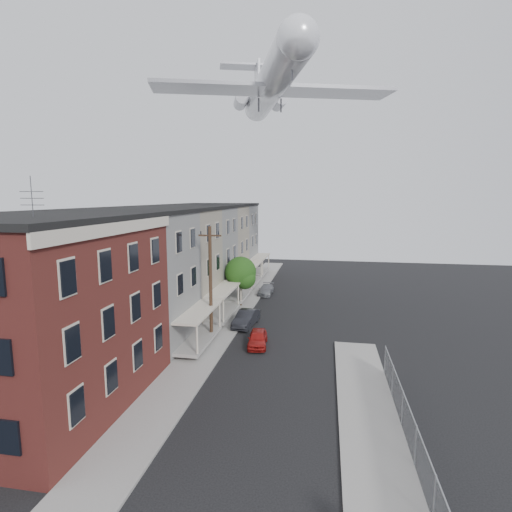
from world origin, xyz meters
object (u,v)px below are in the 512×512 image
at_px(car_far, 266,290).
at_px(airplane, 271,85).
at_px(street_tree, 242,274).
at_px(car_near, 258,338).
at_px(car_mid, 246,318).
at_px(utility_pole, 211,282).

relative_size(car_far, airplane, 0.15).
bearing_deg(street_tree, airplane, -0.76).
xyz_separation_m(car_near, car_mid, (-1.80, 4.50, 0.09)).
distance_m(utility_pole, car_mid, 5.93).
distance_m(street_tree, car_mid, 6.83).
bearing_deg(car_mid, utility_pole, -110.57).
bearing_deg(car_near, street_tree, 102.41).
xyz_separation_m(utility_pole, car_near, (3.80, -0.60, -4.08)).
xyz_separation_m(car_mid, airplane, (1.21, 5.98, 20.93)).
distance_m(utility_pole, car_far, 16.13).
bearing_deg(utility_pole, car_near, -8.95).
relative_size(car_near, car_mid, 0.84).
bearing_deg(car_near, airplane, 87.37).
height_order(utility_pole, street_tree, utility_pole).
height_order(car_mid, airplane, airplane).
distance_m(utility_pole, airplane, 19.87).
relative_size(car_near, airplane, 0.14).
distance_m(utility_pole, car_near, 5.61).
bearing_deg(street_tree, car_near, -71.74).
xyz_separation_m(utility_pole, car_far, (2.00, 15.47, -4.13)).
xyz_separation_m(utility_pole, street_tree, (0.33, 9.92, -1.22)).
relative_size(street_tree, car_mid, 1.25).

